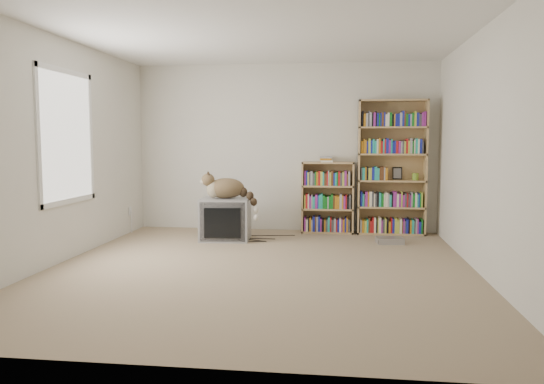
# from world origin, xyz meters

# --- Properties ---
(floor) EXTENTS (4.50, 5.00, 0.01)m
(floor) POSITION_xyz_m (0.00, 0.00, 0.00)
(floor) COLOR #9C8669
(floor) RESTS_ON ground
(wall_back) EXTENTS (4.50, 0.02, 2.50)m
(wall_back) POSITION_xyz_m (0.00, 2.50, 1.25)
(wall_back) COLOR silver
(wall_back) RESTS_ON floor
(wall_front) EXTENTS (4.50, 0.02, 2.50)m
(wall_front) POSITION_xyz_m (0.00, -2.50, 1.25)
(wall_front) COLOR silver
(wall_front) RESTS_ON floor
(wall_left) EXTENTS (0.02, 5.00, 2.50)m
(wall_left) POSITION_xyz_m (-2.25, 0.00, 1.25)
(wall_left) COLOR silver
(wall_left) RESTS_ON floor
(wall_right) EXTENTS (0.02, 5.00, 2.50)m
(wall_right) POSITION_xyz_m (2.25, 0.00, 1.25)
(wall_right) COLOR silver
(wall_right) RESTS_ON floor
(ceiling) EXTENTS (4.50, 5.00, 0.02)m
(ceiling) POSITION_xyz_m (0.00, 0.00, 2.50)
(ceiling) COLOR white
(ceiling) RESTS_ON wall_back
(window) EXTENTS (0.02, 1.22, 1.52)m
(window) POSITION_xyz_m (-2.24, 0.20, 1.40)
(window) COLOR white
(window) RESTS_ON wall_left
(crt_tv) EXTENTS (0.70, 0.64, 0.57)m
(crt_tv) POSITION_xyz_m (-0.73, 1.61, 0.28)
(crt_tv) COLOR gray
(crt_tv) RESTS_ON floor
(cat) EXTENTS (0.84, 0.53, 0.61)m
(cat) POSITION_xyz_m (-0.65, 1.58, 0.67)
(cat) COLOR #362616
(cat) RESTS_ON crt_tv
(bookcase_tall) EXTENTS (0.97, 0.30, 1.94)m
(bookcase_tall) POSITION_xyz_m (1.57, 2.36, 0.92)
(bookcase_tall) COLOR #A67753
(bookcase_tall) RESTS_ON floor
(bookcase_short) EXTENTS (0.76, 0.30, 1.05)m
(bookcase_short) POSITION_xyz_m (0.65, 2.36, 0.48)
(bookcase_short) COLOR #A67753
(bookcase_short) RESTS_ON floor
(book_stack) EXTENTS (0.20, 0.26, 0.08)m
(book_stack) POSITION_xyz_m (0.63, 2.33, 1.09)
(book_stack) COLOR red
(book_stack) RESTS_ON bookcase_short
(green_mug) EXTENTS (0.09, 0.09, 0.10)m
(green_mug) POSITION_xyz_m (1.91, 2.34, 0.84)
(green_mug) COLOR #78A62F
(green_mug) RESTS_ON bookcase_tall
(framed_print) EXTENTS (0.14, 0.05, 0.18)m
(framed_print) POSITION_xyz_m (1.66, 2.44, 0.88)
(framed_print) COLOR black
(framed_print) RESTS_ON bookcase_tall
(dvd_player) EXTENTS (0.37, 0.28, 0.08)m
(dvd_player) POSITION_xyz_m (1.49, 1.59, 0.04)
(dvd_player) COLOR #9F9FA3
(dvd_player) RESTS_ON floor
(wall_outlet) EXTENTS (0.01, 0.08, 0.13)m
(wall_outlet) POSITION_xyz_m (-2.24, 1.95, 0.32)
(wall_outlet) COLOR silver
(wall_outlet) RESTS_ON wall_left
(floor_cables) EXTENTS (1.20, 0.70, 0.01)m
(floor_cables) POSITION_xyz_m (-0.10, 1.68, 0.00)
(floor_cables) COLOR black
(floor_cables) RESTS_ON floor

